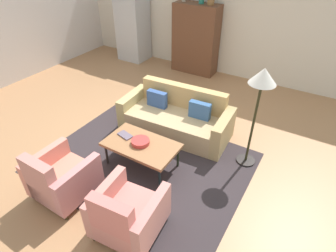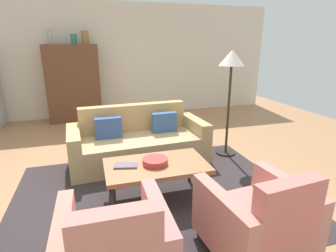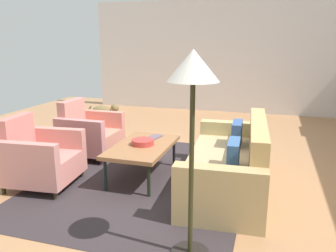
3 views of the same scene
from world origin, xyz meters
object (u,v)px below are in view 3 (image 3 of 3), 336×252
Objects in this scene: couch at (233,166)px; armchair_right at (38,159)px; floor_lamp at (193,86)px; dog at (104,111)px; coffee_table at (143,148)px; fruit_bowl at (143,142)px; armchair_left at (88,134)px; book_stack at (154,137)px.

armchair_right is (0.61, -2.35, 0.06)m from couch.
floor_lamp reaches higher than dog.
coffee_table is 0.07m from fruit_bowl.
book_stack is (0.25, 1.20, 0.12)m from armchair_left.
dog is at bearing -137.94° from book_stack.
couch is 2.44× the size of armchair_right.
couch is 7.49× the size of book_stack.
armchair_left is 0.51× the size of floor_lamp.
armchair_left is 2.96× the size of fruit_bowl.
armchair_right reaches higher than fruit_bowl.
armchair_left reaches higher than fruit_bowl.
floor_lamp is at bearing 62.69° from armchair_right.
book_stack is (-0.96, 1.20, 0.12)m from armchair_right.
floor_lamp is 4.97m from dog.
armchair_right is 3.12m from dog.
armchair_right is 1.28× the size of dog.
armchair_left is 3.19m from floor_lamp.
floor_lamp is (0.87, 2.17, 1.10)m from armchair_right.
couch is at bearing 90.25° from coffee_table.
couch is at bearing 76.41° from armchair_left.
fruit_bowl is (-0.01, 0.00, 0.07)m from coffee_table.
armchair_left reaches higher than couch.
coffee_table is (0.01, -1.19, 0.13)m from couch.
book_stack is at bearing 79.04° from armchair_left.
fruit_bowl is 0.17× the size of floor_lamp.
book_stack is at bearing 69.67° from couch.
book_stack is at bearing -65.14° from dog.
fruit_bowl is 3.05m from dog.
coffee_table is at bearing 0.00° from fruit_bowl.
fruit_bowl reaches higher than dog.
armchair_left is (-0.60, -2.35, 0.06)m from couch.
floor_lamp is (1.83, 0.96, 0.98)m from book_stack.
armchair_left is at bearing -116.73° from fruit_bowl.
armchair_right reaches higher than dog.
fruit_bowl is at bearing 112.51° from armchair_right.
couch is 1.25× the size of floor_lamp.
coffee_table is at bearing 86.80° from couch.
dog is (-2.43, -1.85, -0.17)m from fruit_bowl.
couch is 1.79× the size of coffee_table.
couch reaches higher than fruit_bowl.
floor_lamp is (1.47, 1.00, 1.03)m from coffee_table.
dog is (-2.09, -1.88, -0.15)m from book_stack.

